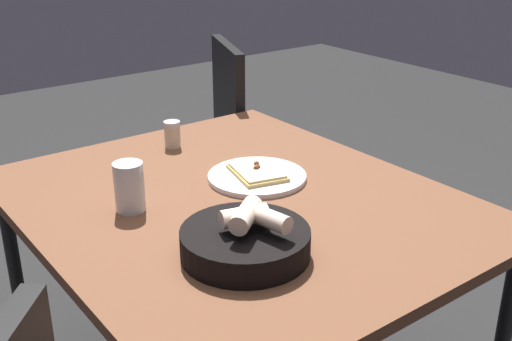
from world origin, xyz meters
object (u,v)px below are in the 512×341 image
Objects in this scene: pepper_shaker at (172,136)px; beer_glass at (130,190)px; bread_basket at (246,240)px; chair_near at (201,141)px; dining_table at (237,217)px; pizza_plate at (257,176)px.

beer_glass is at bearing -43.40° from pepper_shaker.
chair_near is at bearing 152.21° from bread_basket.
dining_table is 4.27× the size of bread_basket.
pepper_shaker is at bearing -170.95° from pizza_plate.
chair_near is at bearing 153.27° from dining_table.
chair_near is at bearing 139.33° from pepper_shaker.
pepper_shaker is (-0.32, 0.31, -0.02)m from beer_glass.
beer_glass reaches higher than pizza_plate.
dining_table is 0.15m from pizza_plate.
beer_glass is 0.45m from pepper_shaker.
dining_table is at bearing 148.68° from bread_basket.
dining_table is 0.44m from pepper_shaker.
bread_basket reaches higher than pepper_shaker.
bread_basket reaches higher than pizza_plate.
dining_table is 1.30× the size of chair_near.
beer_glass is 1.48× the size of pepper_shaker.
beer_glass is 0.14× the size of chair_near.
bread_basket is 0.71m from pepper_shaker.
pizza_plate is at bearing -21.69° from chair_near.
chair_near is (-0.86, 0.43, -0.13)m from dining_table.
pizza_plate is (-0.07, 0.12, 0.06)m from dining_table.
beer_glass is 1.05m from chair_near.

